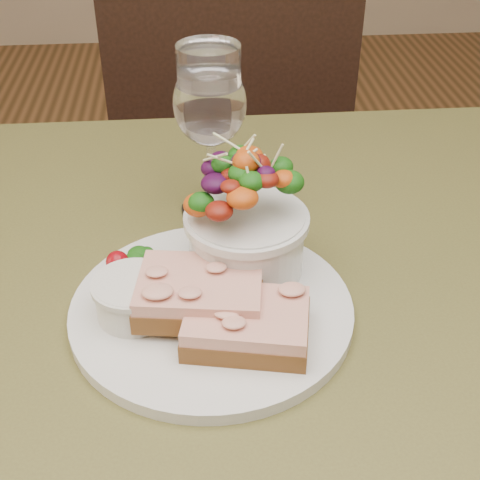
{
  "coord_description": "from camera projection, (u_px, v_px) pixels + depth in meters",
  "views": [
    {
      "loc": [
        -0.05,
        -0.48,
        1.15
      ],
      "look_at": [
        -0.0,
        0.0,
        0.81
      ],
      "focal_mm": 50.0,
      "sensor_mm": 36.0,
      "label": 1
    }
  ],
  "objects": [
    {
      "name": "garnish",
      "position": [
        128.0,
        260.0,
        0.64
      ],
      "size": [
        0.05,
        0.04,
        0.02
      ],
      "color": "#0D370A",
      "rests_on": "dinner_plate"
    },
    {
      "name": "chair_far",
      "position": [
        230.0,
        236.0,
        1.51
      ],
      "size": [
        0.44,
        0.44,
        0.9
      ],
      "rotation": [
        0.0,
        0.0,
        3.1
      ],
      "color": "black",
      "rests_on": "ground"
    },
    {
      "name": "salad_bowl",
      "position": [
        246.0,
        216.0,
        0.61
      ],
      "size": [
        0.11,
        0.11,
        0.13
      ],
      "color": "silver",
      "rests_on": "dinner_plate"
    },
    {
      "name": "ramekin",
      "position": [
        133.0,
        296.0,
        0.58
      ],
      "size": [
        0.07,
        0.07,
        0.04
      ],
      "color": "silver",
      "rests_on": "dinner_plate"
    },
    {
      "name": "sandwich_back",
      "position": [
        200.0,
        293.0,
        0.58
      ],
      "size": [
        0.12,
        0.09,
        0.03
      ],
      "rotation": [
        0.0,
        0.0,
        -0.14
      ],
      "color": "#452B12",
      "rests_on": "dinner_plate"
    },
    {
      "name": "wine_glass",
      "position": [
        210.0,
        108.0,
        0.68
      ],
      "size": [
        0.08,
        0.08,
        0.18
      ],
      "color": "white",
      "rests_on": "cafe_table"
    },
    {
      "name": "cafe_table",
      "position": [
        245.0,
        370.0,
        0.69
      ],
      "size": [
        0.8,
        0.8,
        0.75
      ],
      "color": "#4D4821",
      "rests_on": "ground"
    },
    {
      "name": "sandwich_front",
      "position": [
        247.0,
        324.0,
        0.56
      ],
      "size": [
        0.12,
        0.09,
        0.03
      ],
      "rotation": [
        0.0,
        0.0,
        -0.2
      ],
      "color": "#452B12",
      "rests_on": "dinner_plate"
    },
    {
      "name": "dinner_plate",
      "position": [
        212.0,
        309.0,
        0.6
      ],
      "size": [
        0.25,
        0.25,
        0.01
      ],
      "primitive_type": "cylinder",
      "color": "silver",
      "rests_on": "cafe_table"
    }
  ]
}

